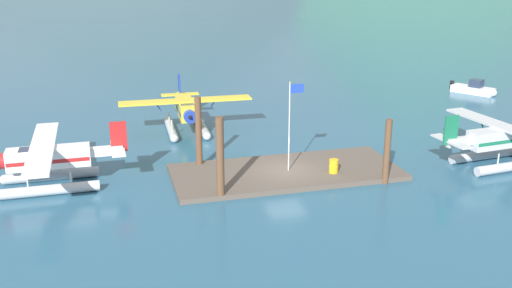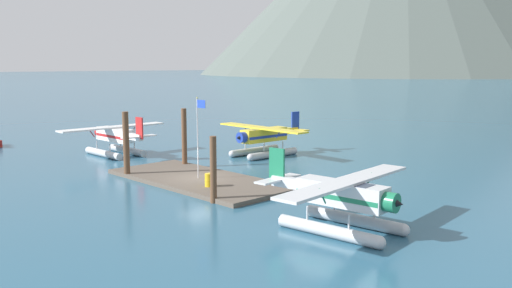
# 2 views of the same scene
# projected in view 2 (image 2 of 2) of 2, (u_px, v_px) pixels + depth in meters

# --- Properties ---
(ground_plane) EXTENTS (1200.00, 1200.00, 0.00)m
(ground_plane) POSITION_uv_depth(u_px,v_px,m) (198.00, 182.00, 39.25)
(ground_plane) COLOR #285670
(dock_platform) EXTENTS (14.62, 6.27, 0.30)m
(dock_platform) POSITION_uv_depth(u_px,v_px,m) (198.00, 180.00, 39.23)
(dock_platform) COLOR brown
(dock_platform) RESTS_ON ground
(piling_near_left) EXTENTS (0.46, 0.46, 4.93)m
(piling_near_left) POSITION_uv_depth(u_px,v_px,m) (126.00, 145.00, 40.39)
(piling_near_left) COLOR brown
(piling_near_left) RESTS_ON ground
(piling_near_right) EXTENTS (0.41, 0.41, 4.11)m
(piling_near_right) POSITION_uv_depth(u_px,v_px,m) (213.00, 170.00, 32.96)
(piling_near_right) COLOR brown
(piling_near_right) RESTS_ON ground
(piling_far_left) EXTENTS (0.42, 0.42, 4.84)m
(piling_far_left) POSITION_uv_depth(u_px,v_px,m) (184.00, 138.00, 44.40)
(piling_far_left) COLOR brown
(piling_far_left) RESTS_ON ground
(flagpole) EXTENTS (0.95, 0.10, 5.79)m
(flagpole) POSITION_uv_depth(u_px,v_px,m) (199.00, 128.00, 38.43)
(flagpole) COLOR silver
(flagpole) RESTS_ON dock_platform
(fuel_drum) EXTENTS (0.62, 0.62, 0.88)m
(fuel_drum) POSITION_uv_depth(u_px,v_px,m) (209.00, 180.00, 36.32)
(fuel_drum) COLOR gold
(fuel_drum) RESTS_ON dock_platform
(seaplane_yellow_bow_left) EXTENTS (10.44, 7.98, 3.84)m
(seaplane_yellow_bow_left) POSITION_uv_depth(u_px,v_px,m) (264.00, 139.00, 50.20)
(seaplane_yellow_bow_left) COLOR #B7BABF
(seaplane_yellow_bow_left) RESTS_ON ground
(seaplane_silver_stbd_aft) EXTENTS (7.96, 10.49, 3.84)m
(seaplane_silver_stbd_aft) POSITION_uv_depth(u_px,v_px,m) (342.00, 201.00, 27.40)
(seaplane_silver_stbd_aft) COLOR #B7BABF
(seaplane_silver_stbd_aft) RESTS_ON ground
(seaplane_white_port_fwd) EXTENTS (7.98, 10.41, 3.84)m
(seaplane_white_port_fwd) POSITION_uv_depth(u_px,v_px,m) (115.00, 138.00, 50.43)
(seaplane_white_port_fwd) COLOR #B7BABF
(seaplane_white_port_fwd) RESTS_ON ground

